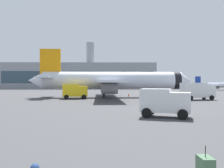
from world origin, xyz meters
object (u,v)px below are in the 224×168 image
at_px(airplane_at_gate, 112,81).
at_px(safety_cone_outer, 151,100).
at_px(safety_cone_far, 151,96).
at_px(rolling_suitcase, 205,168).
at_px(fuel_truck, 197,90).
at_px(cargo_van, 165,101).
at_px(airplane_taxiing, 214,85).
at_px(service_truck, 75,91).
at_px(safety_cone_near, 84,94).
at_px(safety_cone_mid, 129,95).

height_order(airplane_at_gate, safety_cone_outer, airplane_at_gate).
relative_size(safety_cone_far, rolling_suitcase, 0.75).
height_order(fuel_truck, cargo_van, fuel_truck).
xyz_separation_m(safety_cone_outer, rolling_suitcase, (-4.28, -32.24, 0.08)).
distance_m(airplane_taxiing, service_truck, 83.91).
distance_m(airplane_at_gate, safety_cone_outer, 13.59).
bearing_deg(safety_cone_near, safety_cone_mid, -29.41).
height_order(airplane_at_gate, safety_cone_mid, airplane_at_gate).
bearing_deg(service_truck, safety_cone_outer, -25.52).
bearing_deg(cargo_van, airplane_taxiing, 62.88).
bearing_deg(airplane_taxiing, safety_cone_far, -125.13).
bearing_deg(rolling_suitcase, fuel_truck, 69.27).
bearing_deg(safety_cone_outer, fuel_truck, 20.88).
distance_m(fuel_truck, safety_cone_outer, 10.02).
relative_size(airplane_at_gate, safety_cone_outer, 56.31).
bearing_deg(fuel_truck, airplane_at_gate, 153.23).
bearing_deg(cargo_van, safety_cone_mid, 90.35).
distance_m(fuel_truck, safety_cone_far, 10.72).
bearing_deg(fuel_truck, safety_cone_outer, -159.12).
relative_size(airplane_at_gate, safety_cone_mid, 44.01).
height_order(airplane_taxiing, rolling_suitcase, airplane_taxiing).
xyz_separation_m(service_truck, cargo_van, (11.70, -25.10, -0.16)).
xyz_separation_m(safety_cone_near, safety_cone_far, (15.59, -10.19, 0.03)).
xyz_separation_m(service_truck, rolling_suitcase, (9.64, -38.88, -1.22)).
distance_m(airplane_taxiing, safety_cone_near, 73.27).
xyz_separation_m(cargo_van, safety_cone_near, (-11.31, 40.01, -1.08)).
distance_m(airplane_at_gate, safety_cone_mid, 6.45).
bearing_deg(fuel_truck, safety_cone_mid, 134.82).
height_order(cargo_van, safety_cone_near, cargo_van).
relative_size(airplane_at_gate, cargo_van, 7.41).
xyz_separation_m(airplane_at_gate, safety_cone_outer, (6.47, -11.47, -3.34)).
distance_m(airplane_at_gate, fuel_truck, 17.73).
bearing_deg(safety_cone_outer, rolling_suitcase, -97.56).
bearing_deg(safety_cone_mid, safety_cone_far, -41.17).
height_order(airplane_at_gate, cargo_van, airplane_at_gate).
bearing_deg(safety_cone_mid, safety_cone_outer, -81.00).
relative_size(airplane_taxiing, safety_cone_near, 28.06).
distance_m(airplane_at_gate, airplane_taxiing, 75.38).
bearing_deg(fuel_truck, safety_cone_far, 132.57).
bearing_deg(cargo_van, service_truck, 114.99).
bearing_deg(airplane_at_gate, fuel_truck, -26.77).
height_order(cargo_van, rolling_suitcase, cargo_van).
distance_m(airplane_at_gate, service_truck, 9.10).
xyz_separation_m(service_truck, safety_cone_outer, (13.92, -6.64, -1.29)).
bearing_deg(safety_cone_far, safety_cone_near, 146.84).
distance_m(service_truck, rolling_suitcase, 40.08).
relative_size(cargo_van, safety_cone_mid, 5.94).
relative_size(service_truck, fuel_truck, 0.81).
distance_m(cargo_van, safety_cone_outer, 18.63).
bearing_deg(safety_cone_far, fuel_truck, -47.43).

